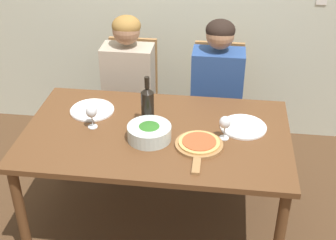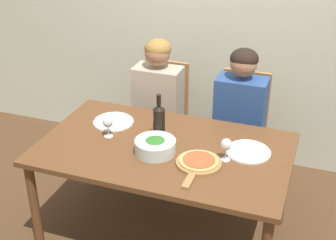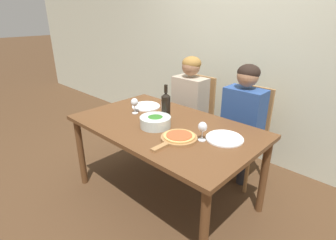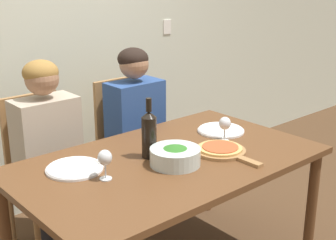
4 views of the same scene
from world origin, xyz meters
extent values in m
cube|color=beige|center=(0.00, 1.31, 1.35)|extent=(10.00, 0.05, 2.70)
cube|color=white|center=(1.10, 1.28, 1.25)|extent=(0.08, 0.01, 0.12)
cube|color=brown|center=(0.00, 0.00, 0.73)|extent=(1.64, 0.98, 0.04)
cylinder|color=brown|center=(0.76, -0.43, 0.36)|extent=(0.06, 0.06, 0.71)
cylinder|color=brown|center=(-0.76, 0.43, 0.36)|extent=(0.06, 0.06, 0.71)
cylinder|color=brown|center=(0.76, 0.43, 0.36)|extent=(0.06, 0.06, 0.71)
cube|color=#9E7042|center=(-0.33, 0.77, 0.43)|extent=(0.42, 0.42, 0.04)
cube|color=#9E7042|center=(-0.33, 0.97, 0.71)|extent=(0.38, 0.03, 0.52)
cylinder|color=#9E7042|center=(-0.52, 0.58, 0.20)|extent=(0.04, 0.04, 0.41)
cylinder|color=#9E7042|center=(-0.14, 0.58, 0.20)|extent=(0.04, 0.04, 0.41)
cylinder|color=#9E7042|center=(-0.52, 0.96, 0.20)|extent=(0.04, 0.04, 0.41)
cylinder|color=#9E7042|center=(-0.14, 0.96, 0.20)|extent=(0.04, 0.04, 0.41)
cube|color=#9E7042|center=(0.35, 0.77, 0.43)|extent=(0.42, 0.42, 0.04)
cube|color=#9E7042|center=(0.35, 0.97, 0.71)|extent=(0.38, 0.03, 0.52)
cylinder|color=#9E7042|center=(0.16, 0.58, 0.20)|extent=(0.04, 0.04, 0.41)
cylinder|color=#9E7042|center=(0.54, 0.58, 0.20)|extent=(0.04, 0.04, 0.41)
cylinder|color=#9E7042|center=(0.16, 0.96, 0.20)|extent=(0.04, 0.04, 0.41)
cylinder|color=#9E7042|center=(0.54, 0.96, 0.20)|extent=(0.04, 0.04, 0.41)
cylinder|color=#28282D|center=(-0.42, 0.69, 0.22)|extent=(0.10, 0.10, 0.45)
cylinder|color=#28282D|center=(-0.24, 0.69, 0.22)|extent=(0.10, 0.10, 0.45)
cube|color=tan|center=(-0.33, 0.75, 0.72)|extent=(0.38, 0.22, 0.54)
cylinder|color=tan|center=(-0.53, 0.51, 0.57)|extent=(0.07, 0.31, 0.14)
cylinder|color=tan|center=(-0.13, 0.51, 0.57)|extent=(0.07, 0.31, 0.14)
sphere|color=#9E7051|center=(-0.33, 0.75, 1.11)|extent=(0.20, 0.20, 0.20)
ellipsoid|color=olive|center=(-0.33, 0.76, 1.14)|extent=(0.21, 0.21, 0.15)
cylinder|color=#28282D|center=(0.26, 0.69, 0.22)|extent=(0.10, 0.10, 0.45)
cylinder|color=#28282D|center=(0.44, 0.69, 0.22)|extent=(0.10, 0.10, 0.45)
cube|color=navy|center=(0.35, 0.75, 0.72)|extent=(0.38, 0.22, 0.54)
cylinder|color=navy|center=(0.15, 0.51, 0.57)|extent=(0.07, 0.31, 0.14)
cylinder|color=navy|center=(0.55, 0.51, 0.57)|extent=(0.07, 0.31, 0.14)
sphere|color=#9E7051|center=(0.35, 0.75, 1.11)|extent=(0.20, 0.20, 0.20)
ellipsoid|color=black|center=(0.35, 0.76, 1.14)|extent=(0.21, 0.21, 0.15)
cylinder|color=black|center=(-0.07, 0.08, 0.86)|extent=(0.08, 0.08, 0.22)
cone|color=black|center=(-0.07, 0.08, 0.99)|extent=(0.08, 0.08, 0.03)
cylinder|color=black|center=(-0.07, 0.08, 1.04)|extent=(0.03, 0.03, 0.07)
cylinder|color=silver|center=(-0.03, -0.08, 0.79)|extent=(0.26, 0.26, 0.09)
ellipsoid|color=#2D6B23|center=(-0.03, -0.08, 0.80)|extent=(0.22, 0.22, 0.10)
cylinder|color=white|center=(-0.46, 0.19, 0.76)|extent=(0.29, 0.29, 0.01)
torus|color=white|center=(-0.46, 0.19, 0.76)|extent=(0.28, 0.28, 0.02)
cylinder|color=white|center=(0.53, 0.11, 0.76)|extent=(0.29, 0.29, 0.01)
torus|color=white|center=(0.53, 0.11, 0.76)|extent=(0.28, 0.28, 0.02)
cylinder|color=#9E7042|center=(0.27, -0.12, 0.76)|extent=(0.28, 0.28, 0.02)
cube|color=#9E7042|center=(0.27, -0.33, 0.76)|extent=(0.04, 0.14, 0.02)
cylinder|color=tan|center=(0.27, -0.12, 0.77)|extent=(0.24, 0.24, 0.01)
cylinder|color=#AD4C28|center=(0.27, -0.12, 0.78)|extent=(0.20, 0.20, 0.01)
cylinder|color=silver|center=(-0.40, 0.00, 0.75)|extent=(0.06, 0.06, 0.01)
cylinder|color=silver|center=(-0.40, 0.00, 0.79)|extent=(0.01, 0.01, 0.07)
ellipsoid|color=silver|center=(-0.40, 0.00, 0.86)|extent=(0.07, 0.07, 0.08)
ellipsoid|color=maroon|center=(-0.40, 0.00, 0.85)|extent=(0.06, 0.06, 0.03)
cylinder|color=silver|center=(0.41, -0.02, 0.75)|extent=(0.06, 0.06, 0.01)
cylinder|color=silver|center=(0.41, -0.02, 0.79)|extent=(0.01, 0.01, 0.07)
ellipsoid|color=silver|center=(0.41, -0.02, 0.86)|extent=(0.07, 0.07, 0.08)
ellipsoid|color=maroon|center=(0.41, -0.02, 0.85)|extent=(0.06, 0.06, 0.03)
camera|label=1|loc=(0.38, -2.39, 2.30)|focal=50.00mm
camera|label=2|loc=(0.91, -2.46, 2.31)|focal=50.00mm
camera|label=3|loc=(1.46, -1.49, 1.65)|focal=28.00mm
camera|label=4|loc=(-1.52, -1.74, 1.71)|focal=50.00mm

